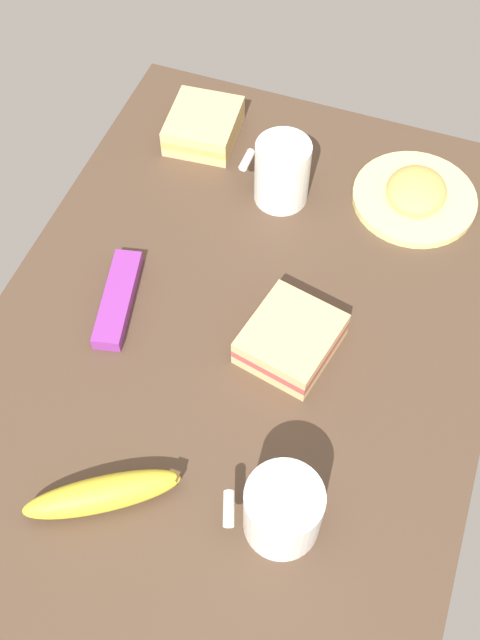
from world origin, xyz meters
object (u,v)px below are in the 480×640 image
at_px(coffee_mug_milky, 283,510).
at_px(sandwich_side, 291,339).
at_px(plate_of_food, 415,195).
at_px(coffee_mug_black, 282,171).
at_px(sandwich_main, 204,126).
at_px(banana, 103,494).
at_px(snack_bar, 118,299).

xyz_separation_m(coffee_mug_milky, sandwich_side, (-0.22, -0.06, -0.02)).
bearing_deg(plate_of_food, sandwich_side, -17.18).
height_order(coffee_mug_black, sandwich_side, coffee_mug_black).
bearing_deg(sandwich_side, coffee_mug_milky, 15.38).
height_order(sandwich_main, banana, sandwich_main).
distance_m(sandwich_main, banana, 0.59).
height_order(plate_of_food, coffee_mug_milky, coffee_mug_milky).
bearing_deg(sandwich_side, sandwich_main, -142.79).
bearing_deg(banana, coffee_mug_black, 175.30).
distance_m(plate_of_food, sandwich_side, 0.31).
height_order(plate_of_food, coffee_mug_black, coffee_mug_black).
bearing_deg(plate_of_food, coffee_mug_milky, -3.59).
relative_size(coffee_mug_black, sandwich_main, 0.82).
bearing_deg(coffee_mug_black, sandwich_side, 20.91).
xyz_separation_m(plate_of_food, snack_bar, (0.31, -0.33, -0.00)).
height_order(coffee_mug_milky, sandwich_main, coffee_mug_milky).
bearing_deg(coffee_mug_milky, coffee_mug_black, -161.67).
bearing_deg(snack_bar, coffee_mug_milky, 41.99).
bearing_deg(coffee_mug_black, snack_bar, -29.19).
relative_size(coffee_mug_black, snack_bar, 0.67).
distance_m(coffee_mug_milky, snack_bar, 0.36).
distance_m(sandwich_side, snack_bar, 0.23).
height_order(sandwich_side, snack_bar, sandwich_side).
bearing_deg(plate_of_food, banana, -22.01).
relative_size(coffee_mug_milky, banana, 0.64).
bearing_deg(coffee_mug_milky, banana, -77.75).
xyz_separation_m(coffee_mug_black, coffee_mug_milky, (0.46, 0.15, -0.01)).
relative_size(coffee_mug_black, coffee_mug_milky, 0.92).
distance_m(coffee_mug_milky, banana, 0.20).
bearing_deg(coffee_mug_milky, sandwich_main, -150.65).
bearing_deg(sandwich_side, banana, -27.18).
distance_m(plate_of_food, coffee_mug_milky, 0.52).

